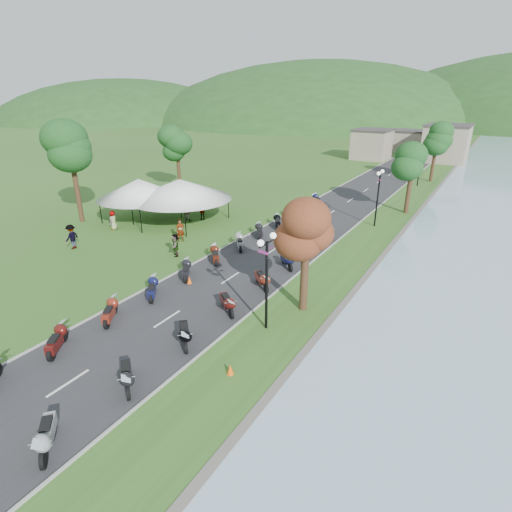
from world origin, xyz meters
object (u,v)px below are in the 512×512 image
Objects in this scene: pedestrian_b at (188,221)px; pedestrian_c at (74,248)px; vendor_tent_main at (181,201)px; pedestrian_a at (181,241)px.

pedestrian_c reaches higher than pedestrian_b.
pedestrian_b is at bearing 43.59° from vendor_tent_main.
vendor_tent_main reaches higher than pedestrian_c.
vendor_tent_main reaches higher than pedestrian_b.
vendor_tent_main is at bearing 82.54° from pedestrian_a.
pedestrian_c is (-6.12, -5.63, 0.00)m from pedestrian_a.
pedestrian_b is 0.85× the size of pedestrian_c.
pedestrian_c is at bearing -104.41° from vendor_tent_main.
pedestrian_b is at bearing 152.93° from pedestrian_c.
pedestrian_a is 5.65m from pedestrian_b.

